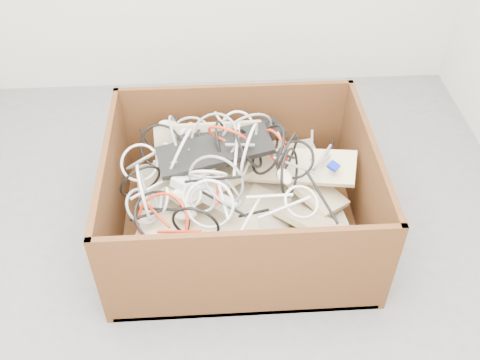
{
  "coord_description": "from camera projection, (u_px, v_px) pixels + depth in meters",
  "views": [
    {
      "loc": [
        0.03,
        -1.48,
        1.94
      ],
      "look_at": [
        0.13,
        0.26,
        0.3
      ],
      "focal_mm": 41.02,
      "sensor_mm": 36.0,
      "label": 1
    }
  ],
  "objects": [
    {
      "name": "ground",
      "position": [
        213.0,
        271.0,
        2.4
      ],
      "size": [
        3.0,
        3.0,
        0.0
      ],
      "primitive_type": "plane",
      "color": "#565659",
      "rests_on": "ground"
    },
    {
      "name": "mice_scatter",
      "position": [
        230.0,
        178.0,
        2.32
      ],
      "size": [
        0.61,
        0.72,
        0.16
      ],
      "color": "beige",
      "rests_on": "keyboard_pile"
    },
    {
      "name": "cardboard_box",
      "position": [
        237.0,
        210.0,
        2.49
      ],
      "size": [
        1.13,
        0.94,
        0.51
      ],
      "color": "#361F0D",
      "rests_on": "ground"
    },
    {
      "name": "vga_plug",
      "position": [
        333.0,
        166.0,
        2.37
      ],
      "size": [
        0.06,
        0.06,
        0.03
      ],
      "primitive_type": "cube",
      "rotation": [
        0.09,
        0.14,
        -0.76
      ],
      "color": "#0B20AF",
      "rests_on": "keyboard_pile"
    },
    {
      "name": "cable_tangle",
      "position": [
        212.0,
        165.0,
        2.31
      ],
      "size": [
        1.01,
        0.78,
        0.41
      ],
      "color": "silver",
      "rests_on": "keyboard_pile"
    },
    {
      "name": "power_strip_right",
      "position": [
        204.0,
        194.0,
        2.26
      ],
      "size": [
        0.29,
        0.2,
        0.1
      ],
      "primitive_type": "cube",
      "rotation": [
        -0.1,
        0.17,
        -0.53
      ],
      "color": "silver",
      "rests_on": "keyboard_pile"
    },
    {
      "name": "power_strip_left",
      "position": [
        196.0,
        179.0,
        2.31
      ],
      "size": [
        0.22,
        0.22,
        0.11
      ],
      "primitive_type": "cube",
      "rotation": [
        0.14,
        -0.26,
        0.78
      ],
      "color": "silver",
      "rests_on": "keyboard_pile"
    },
    {
      "name": "keyboard_pile",
      "position": [
        246.0,
        180.0,
        2.42
      ],
      "size": [
        1.0,
        0.86,
        0.34
      ],
      "color": "beige",
      "rests_on": "cardboard_box"
    }
  ]
}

